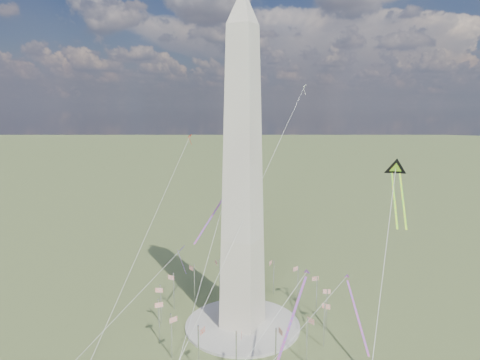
% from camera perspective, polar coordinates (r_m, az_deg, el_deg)
% --- Properties ---
extents(ground, '(2000.00, 2000.00, 0.00)m').
position_cam_1_polar(ground, '(142.23, 0.35, -18.90)').
color(ground, '#40552A').
rests_on(ground, ground).
extents(plaza, '(36.00, 36.00, 0.80)m').
position_cam_1_polar(plaza, '(142.04, 0.35, -18.75)').
color(plaza, '#9D9A90').
rests_on(plaza, ground).
extents(washington_monument, '(15.56, 15.56, 100.00)m').
position_cam_1_polar(washington_monument, '(126.28, 0.37, 0.53)').
color(washington_monument, beige).
rests_on(washington_monument, plaza).
extents(flagpole_ring, '(54.40, 54.40, 13.00)m').
position_cam_1_polar(flagpole_ring, '(138.87, 0.35, -16.27)').
color(flagpole_ring, silver).
rests_on(flagpole_ring, ground).
extents(kite_delta_black, '(8.68, 18.43, 15.00)m').
position_cam_1_polar(kite_delta_black, '(119.12, 20.09, 0.98)').
color(kite_delta_black, black).
rests_on(kite_delta_black, ground).
extents(kite_diamond_purple, '(1.90, 3.32, 10.51)m').
position_cam_1_polar(kite_diamond_purple, '(146.17, -7.81, -9.49)').
color(kite_diamond_purple, '#391C82').
rests_on(kite_diamond_purple, ground).
extents(kite_streamer_left, '(2.00, 21.35, 14.67)m').
position_cam_1_polar(kite_streamer_left, '(105.90, 7.61, -15.90)').
color(kite_streamer_left, red).
rests_on(kite_streamer_left, ground).
extents(kite_streamer_mid, '(1.91, 19.94, 13.69)m').
position_cam_1_polar(kite_streamer_mid, '(134.57, -3.20, -3.84)').
color(kite_streamer_mid, red).
rests_on(kite_streamer_mid, ground).
extents(kite_streamer_right, '(11.48, 18.75, 14.35)m').
position_cam_1_polar(kite_streamer_right, '(130.82, 14.95, -15.54)').
color(kite_streamer_right, red).
rests_on(kite_streamer_right, ground).
extents(kite_small_red, '(1.18, 1.89, 4.27)m').
position_cam_1_polar(kite_small_red, '(172.91, -6.69, 5.69)').
color(kite_small_red, red).
rests_on(kite_small_red, ground).
extents(kite_small_white, '(1.31, 1.89, 3.97)m').
position_cam_1_polar(kite_small_white, '(166.24, 8.60, 12.09)').
color(kite_small_white, silver).
rests_on(kite_small_white, ground).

